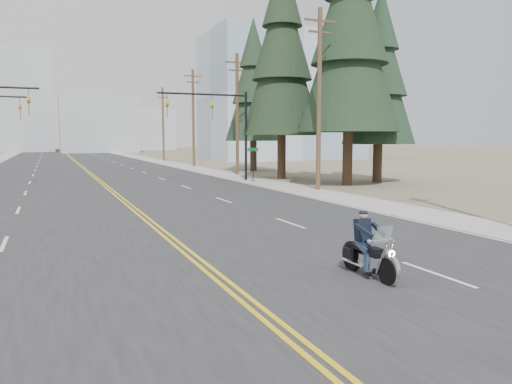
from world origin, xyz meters
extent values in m
cube|color=#303033|center=(0.00, 70.00, 0.01)|extent=(20.00, 200.00, 0.01)
cube|color=#A5A5A0|center=(11.50, 70.00, 0.01)|extent=(3.00, 200.00, 0.01)
imported|color=#BF8C0C|center=(-4.70, 32.00, 6.05)|extent=(0.21, 0.26, 1.30)
cylinder|color=black|center=(11.00, 32.00, 3.50)|extent=(0.20, 0.20, 7.00)
cylinder|color=black|center=(7.50, 32.00, 6.70)|extent=(7.00, 0.14, 0.14)
imported|color=#BF8C0C|center=(8.20, 32.00, 6.05)|extent=(0.21, 0.26, 1.30)
imported|color=#BF8C0C|center=(4.70, 32.00, 6.05)|extent=(0.21, 0.26, 1.30)
imported|color=#BF8C0C|center=(-5.60, 40.00, 6.05)|extent=(0.21, 0.26, 1.30)
cylinder|color=black|center=(10.80, 30.00, 1.30)|extent=(0.06, 0.06, 2.60)
cube|color=#0C5926|center=(10.80, 30.00, 2.50)|extent=(0.90, 0.03, 0.25)
cylinder|color=brown|center=(12.50, 23.00, 5.75)|extent=(0.30, 0.30, 11.50)
cube|color=brown|center=(12.50, 23.00, 10.70)|extent=(2.20, 0.12, 0.12)
cube|color=brown|center=(12.50, 23.00, 10.00)|extent=(1.60, 0.12, 0.12)
cylinder|color=brown|center=(12.50, 38.00, 5.50)|extent=(0.30, 0.30, 11.00)
cube|color=brown|center=(12.50, 38.00, 10.20)|extent=(2.20, 0.12, 0.12)
cube|color=brown|center=(12.50, 38.00, 9.50)|extent=(1.60, 0.12, 0.12)
cylinder|color=brown|center=(12.50, 53.00, 5.75)|extent=(0.30, 0.30, 11.50)
cube|color=brown|center=(12.50, 53.00, 10.70)|extent=(2.20, 0.12, 0.12)
cube|color=brown|center=(12.50, 53.00, 10.00)|extent=(1.60, 0.12, 0.12)
cylinder|color=brown|center=(12.50, 70.00, 5.50)|extent=(0.30, 0.30, 11.00)
cube|color=brown|center=(12.50, 70.00, 10.20)|extent=(2.20, 0.12, 0.12)
cube|color=brown|center=(12.50, 70.00, 9.50)|extent=(1.60, 0.12, 0.12)
cube|color=#9EB5CC|center=(32.00, 70.00, 10.00)|extent=(24.00, 16.00, 20.00)
cube|color=#ADB2B7|center=(8.00, 125.00, 7.00)|extent=(18.00, 14.00, 14.00)
cube|color=#B7BCC6|center=(40.00, 110.00, 9.00)|extent=(16.00, 12.00, 18.00)
cube|color=#ADB2B7|center=(-12.00, 140.00, 13.00)|extent=(20.00, 15.00, 26.00)
cube|color=#B7BCC6|center=(25.00, 150.00, 6.00)|extent=(14.00, 14.00, 12.00)
cylinder|color=#382619|center=(16.01, 25.00, 1.90)|extent=(0.74, 0.74, 3.80)
cone|color=black|center=(16.01, 25.00, 9.51)|extent=(7.19, 7.19, 11.41)
cone|color=black|center=(16.01, 25.00, 12.74)|extent=(5.39, 5.39, 8.56)
cylinder|color=#382619|center=(19.63, 26.43, 1.46)|extent=(0.64, 0.64, 2.92)
cone|color=black|center=(19.63, 26.43, 7.31)|extent=(5.48, 5.48, 8.77)
cone|color=black|center=(19.63, 26.43, 9.79)|extent=(4.11, 4.11, 6.58)
cone|color=black|center=(19.63, 26.43, 12.28)|extent=(2.74, 2.74, 4.68)
cylinder|color=#382619|center=(14.17, 32.04, 1.81)|extent=(0.63, 0.63, 3.62)
cone|color=black|center=(14.17, 32.04, 9.06)|extent=(6.52, 6.52, 10.87)
cone|color=black|center=(14.17, 32.04, 12.13)|extent=(4.89, 4.89, 8.15)
cylinder|color=#382619|center=(16.11, 42.90, 1.56)|extent=(0.73, 0.73, 3.12)
cone|color=black|center=(16.11, 42.90, 7.80)|extent=(5.82, 5.82, 9.36)
cone|color=black|center=(16.11, 42.90, 10.45)|extent=(4.37, 4.37, 7.02)
cone|color=black|center=(16.11, 42.90, 13.10)|extent=(2.91, 2.91, 4.99)
camera|label=1|loc=(-3.59, -5.24, 3.29)|focal=35.00mm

